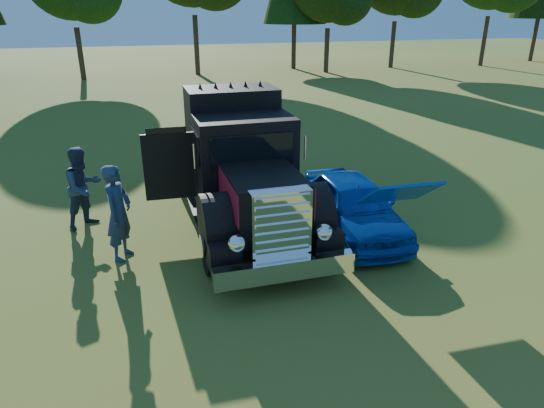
{
  "coord_description": "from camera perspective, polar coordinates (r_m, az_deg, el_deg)",
  "views": [
    {
      "loc": [
        -1.01,
        -7.16,
        4.73
      ],
      "look_at": [
        1.55,
        1.7,
        0.95
      ],
      "focal_mm": 32.0,
      "sensor_mm": 36.0,
      "label": 1
    }
  ],
  "objects": [
    {
      "name": "ground",
      "position": [
        8.64,
        -6.9,
        -11.11
      ],
      "size": [
        120.0,
        120.0,
        0.0
      ],
      "primitive_type": "plane",
      "color": "#2E5819",
      "rests_on": "ground"
    },
    {
      "name": "hotrod_coupe",
      "position": [
        10.85,
        9.57,
        -0.15
      ],
      "size": [
        1.65,
        4.09,
        1.89
      ],
      "color": "#081CB2",
      "rests_on": "ground"
    },
    {
      "name": "diamond_t_truck",
      "position": [
        11.01,
        -3.71,
        3.95
      ],
      "size": [
        3.38,
        7.16,
        3.0
      ],
      "color": "black",
      "rests_on": "ground"
    },
    {
      "name": "spectator_near",
      "position": [
        9.95,
        -17.61,
        -1.0
      ],
      "size": [
        0.73,
        0.85,
        1.96
      ],
      "primitive_type": "imported",
      "rotation": [
        0.0,
        0.0,
        1.12
      ],
      "color": "#1C2943",
      "rests_on": "ground"
    },
    {
      "name": "spectator_far",
      "position": [
        11.74,
        -21.32,
        1.83
      ],
      "size": [
        1.15,
        1.13,
        1.87
      ],
      "primitive_type": "imported",
      "rotation": [
        0.0,
        0.0,
        0.7
      ],
      "color": "#21314D",
      "rests_on": "ground"
    }
  ]
}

